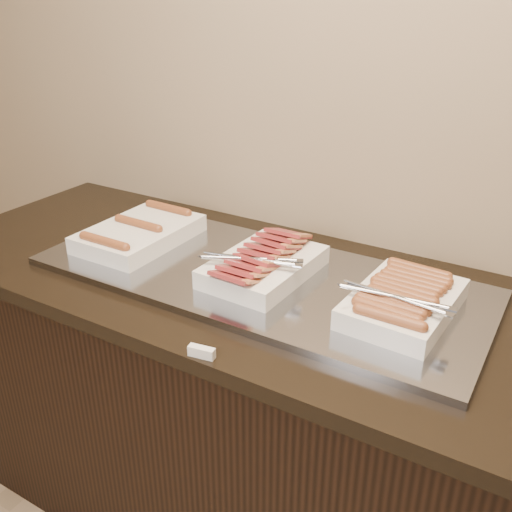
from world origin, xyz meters
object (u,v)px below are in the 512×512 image
at_px(dish_left, 140,233).
at_px(dish_right, 403,300).
at_px(warming_tray, 257,277).
at_px(counter, 262,413).
at_px(dish_center, 263,264).

distance_m(dish_left, dish_right, 0.80).
bearing_deg(dish_right, dish_left, -177.30).
relative_size(warming_tray, dish_left, 3.39).
bearing_deg(counter, dish_left, 180.00).
relative_size(dish_left, dish_center, 1.02).
bearing_deg(counter, dish_center, -61.38).
height_order(dish_left, dish_center, dish_center).
height_order(warming_tray, dish_left, dish_left).
bearing_deg(dish_right, dish_center, -176.96).
bearing_deg(counter, warming_tray, 180.00).
height_order(dish_left, dish_right, dish_right).
relative_size(dish_left, dish_right, 1.08).
bearing_deg(counter, dish_right, -0.68).
bearing_deg(dish_right, counter, -177.66).
height_order(counter, dish_center, dish_center).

